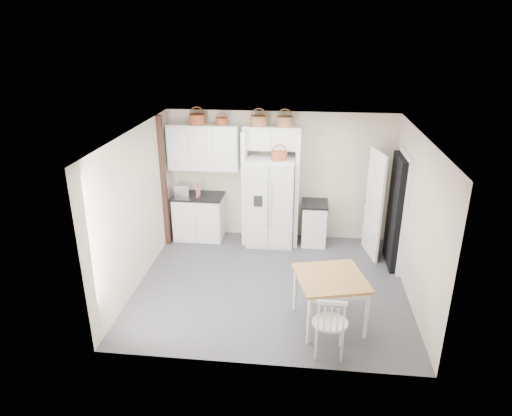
# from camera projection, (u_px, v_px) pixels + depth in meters

# --- Properties ---
(floor) EXTENTS (4.50, 4.50, 0.00)m
(floor) POSITION_uv_depth(u_px,v_px,m) (271.00, 284.00, 7.81)
(floor) COLOR #313237
(floor) RESTS_ON ground
(ceiling) EXTENTS (4.50, 4.50, 0.00)m
(ceiling) POSITION_uv_depth(u_px,v_px,m) (273.00, 134.00, 6.84)
(ceiling) COLOR white
(ceiling) RESTS_ON wall_back
(wall_back) EXTENTS (4.50, 0.00, 4.50)m
(wall_back) POSITION_uv_depth(u_px,v_px,m) (280.00, 176.00, 9.17)
(wall_back) COLOR #B4AE99
(wall_back) RESTS_ON floor
(wall_left) EXTENTS (0.00, 4.00, 4.00)m
(wall_left) POSITION_uv_depth(u_px,v_px,m) (137.00, 208.00, 7.56)
(wall_left) COLOR #B4AE99
(wall_left) RESTS_ON floor
(wall_right) EXTENTS (0.00, 4.00, 4.00)m
(wall_right) POSITION_uv_depth(u_px,v_px,m) (416.00, 220.00, 7.10)
(wall_right) COLOR #B4AE99
(wall_right) RESTS_ON floor
(refrigerator) EXTENTS (0.91, 0.74, 1.77)m
(refrigerator) POSITION_uv_depth(u_px,v_px,m) (271.00, 201.00, 9.02)
(refrigerator) COLOR silver
(refrigerator) RESTS_ON floor
(base_cab_left) EXTENTS (0.97, 0.61, 0.90)m
(base_cab_left) POSITION_uv_depth(u_px,v_px,m) (199.00, 217.00, 9.38)
(base_cab_left) COLOR silver
(base_cab_left) RESTS_ON floor
(base_cab_right) EXTENTS (0.47, 0.57, 0.83)m
(base_cab_right) POSITION_uv_depth(u_px,v_px,m) (314.00, 224.00, 9.15)
(base_cab_right) COLOR silver
(base_cab_right) RESTS_ON floor
(dining_table) EXTENTS (1.16, 1.16, 0.79)m
(dining_table) POSITION_uv_depth(u_px,v_px,m) (329.00, 300.00, 6.65)
(dining_table) COLOR #A3792F
(dining_table) RESTS_ON floor
(windsor_chair) EXTENTS (0.48, 0.44, 0.97)m
(windsor_chair) POSITION_uv_depth(u_px,v_px,m) (330.00, 323.00, 6.01)
(windsor_chair) COLOR silver
(windsor_chair) RESTS_ON floor
(counter_left) EXTENTS (1.01, 0.65, 0.04)m
(counter_left) POSITION_uv_depth(u_px,v_px,m) (198.00, 196.00, 9.20)
(counter_left) COLOR black
(counter_left) RESTS_ON base_cab_left
(counter_right) EXTENTS (0.51, 0.61, 0.04)m
(counter_right) POSITION_uv_depth(u_px,v_px,m) (315.00, 204.00, 8.99)
(counter_right) COLOR black
(counter_right) RESTS_ON base_cab_right
(toaster) EXTENTS (0.30, 0.19, 0.20)m
(toaster) POSITION_uv_depth(u_px,v_px,m) (182.00, 190.00, 9.20)
(toaster) COLOR silver
(toaster) RESTS_ON counter_left
(cookbook_red) EXTENTS (0.07, 0.17, 0.26)m
(cookbook_red) POSITION_uv_depth(u_px,v_px,m) (198.00, 190.00, 9.07)
(cookbook_red) COLOR #B7293A
(cookbook_red) RESTS_ON counter_left
(cookbook_cream) EXTENTS (0.04, 0.16, 0.24)m
(cookbook_cream) POSITION_uv_depth(u_px,v_px,m) (198.00, 191.00, 9.08)
(cookbook_cream) COLOR beige
(cookbook_cream) RESTS_ON counter_left
(basket_upper_b) EXTENTS (0.32, 0.32, 0.19)m
(basket_upper_b) POSITION_uv_depth(u_px,v_px,m) (197.00, 119.00, 8.75)
(basket_upper_b) COLOR maroon
(basket_upper_b) RESTS_ON upper_cabinet
(basket_upper_c) EXTENTS (0.23, 0.23, 0.13)m
(basket_upper_c) POSITION_uv_depth(u_px,v_px,m) (222.00, 121.00, 8.71)
(basket_upper_c) COLOR maroon
(basket_upper_c) RESTS_ON upper_cabinet
(basket_bridge_a) EXTENTS (0.33, 0.33, 0.18)m
(basket_bridge_a) POSITION_uv_depth(u_px,v_px,m) (259.00, 121.00, 8.63)
(basket_bridge_a) COLOR brown
(basket_bridge_a) RESTS_ON bridge_cabinet
(basket_bridge_b) EXTENTS (0.32, 0.32, 0.18)m
(basket_bridge_b) POSITION_uv_depth(u_px,v_px,m) (285.00, 121.00, 8.58)
(basket_bridge_b) COLOR brown
(basket_bridge_b) RESTS_ON bridge_cabinet
(basket_fridge_b) EXTENTS (0.30, 0.30, 0.16)m
(basket_fridge_b) POSITION_uv_depth(u_px,v_px,m) (279.00, 156.00, 8.55)
(basket_fridge_b) COLOR maroon
(basket_fridge_b) RESTS_ON refrigerator
(upper_cabinet) EXTENTS (1.40, 0.34, 0.90)m
(upper_cabinet) POSITION_uv_depth(u_px,v_px,m) (204.00, 147.00, 8.95)
(upper_cabinet) COLOR silver
(upper_cabinet) RESTS_ON wall_back
(bridge_cabinet) EXTENTS (1.12, 0.34, 0.45)m
(bridge_cabinet) POSITION_uv_depth(u_px,v_px,m) (272.00, 138.00, 8.72)
(bridge_cabinet) COLOR silver
(bridge_cabinet) RESTS_ON wall_back
(fridge_panel_left) EXTENTS (0.08, 0.60, 2.30)m
(fridge_panel_left) POSITION_uv_depth(u_px,v_px,m) (245.00, 187.00, 9.02)
(fridge_panel_left) COLOR silver
(fridge_panel_left) RESTS_ON floor
(fridge_panel_right) EXTENTS (0.08, 0.60, 2.30)m
(fridge_panel_right) POSITION_uv_depth(u_px,v_px,m) (297.00, 189.00, 8.92)
(fridge_panel_right) COLOR silver
(fridge_panel_right) RESTS_ON floor
(trim_post) EXTENTS (0.09, 0.09, 2.60)m
(trim_post) POSITION_uv_depth(u_px,v_px,m) (164.00, 183.00, 8.80)
(trim_post) COLOR #3B1D16
(trim_post) RESTS_ON floor
(doorway_void) EXTENTS (0.18, 0.85, 2.05)m
(doorway_void) POSITION_uv_depth(u_px,v_px,m) (397.00, 212.00, 8.13)
(doorway_void) COLOR black
(doorway_void) RESTS_ON floor
(door_slab) EXTENTS (0.21, 0.79, 2.05)m
(door_slab) POSITION_uv_depth(u_px,v_px,m) (374.00, 204.00, 8.48)
(door_slab) COLOR white
(door_slab) RESTS_ON floor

